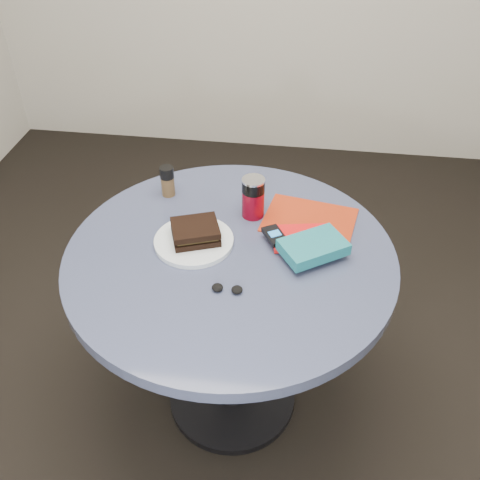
# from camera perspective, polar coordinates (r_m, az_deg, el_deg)

# --- Properties ---
(ground) EXTENTS (4.00, 4.00, 0.00)m
(ground) POSITION_cam_1_polar(r_m,az_deg,el_deg) (2.17, -0.82, -16.46)
(ground) COLOR black
(ground) RESTS_ON ground
(table) EXTENTS (1.00, 1.00, 0.75)m
(table) POSITION_cam_1_polar(r_m,az_deg,el_deg) (1.72, -0.99, -5.42)
(table) COLOR black
(table) RESTS_ON ground
(plate) EXTENTS (0.31, 0.31, 0.02)m
(plate) POSITION_cam_1_polar(r_m,az_deg,el_deg) (1.64, -4.94, -0.11)
(plate) COLOR silver
(plate) RESTS_ON table
(sandwich) EXTENTS (0.17, 0.16, 0.05)m
(sandwich) POSITION_cam_1_polar(r_m,az_deg,el_deg) (1.63, -4.77, 0.88)
(sandwich) COLOR black
(sandwich) RESTS_ON plate
(soda_can) EXTENTS (0.08, 0.08, 0.14)m
(soda_can) POSITION_cam_1_polar(r_m,az_deg,el_deg) (1.72, 1.41, 4.56)
(soda_can) COLOR maroon
(soda_can) RESTS_ON table
(pepper_grinder) EXTENTS (0.06, 0.06, 0.11)m
(pepper_grinder) POSITION_cam_1_polar(r_m,az_deg,el_deg) (1.84, -7.74, 6.27)
(pepper_grinder) COLOR #4D3921
(pepper_grinder) RESTS_ON table
(magazine) EXTENTS (0.32, 0.26, 0.01)m
(magazine) POSITION_cam_1_polar(r_m,az_deg,el_deg) (1.74, 7.42, 2.14)
(magazine) COLOR maroon
(magazine) RESTS_ON table
(red_book) EXTENTS (0.20, 0.15, 0.02)m
(red_book) POSITION_cam_1_polar(r_m,az_deg,el_deg) (1.65, 6.59, 0.23)
(red_book) COLOR red
(red_book) RESTS_ON magazine
(novel) EXTENTS (0.22, 0.20, 0.04)m
(novel) POSITION_cam_1_polar(r_m,az_deg,el_deg) (1.58, 7.82, -0.74)
(novel) COLOR #16616B
(novel) RESTS_ON red_book
(mp3_player) EXTENTS (0.09, 0.10, 0.02)m
(mp3_player) POSITION_cam_1_polar(r_m,az_deg,el_deg) (1.63, 3.72, 0.47)
(mp3_player) COLOR black
(mp3_player) RESTS_ON red_book
(headphones) EXTENTS (0.09, 0.03, 0.02)m
(headphones) POSITION_cam_1_polar(r_m,az_deg,el_deg) (1.48, -1.38, -5.21)
(headphones) COLOR black
(headphones) RESTS_ON table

